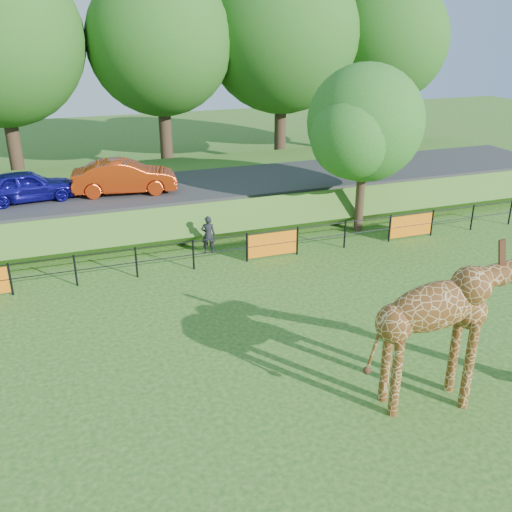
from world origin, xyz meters
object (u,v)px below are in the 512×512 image
Objects in this scene: car_blue at (27,186)px; tree_east at (367,127)px; visitor at (208,235)px; car_red at (125,177)px; giraffe at (472,332)px.

car_blue is 13.76m from tree_east.
tree_east reaches higher than car_blue.
car_red is at bearing -46.09° from visitor.
tree_east is at bearing 81.20° from giraffe.
car_blue is 3.86m from car_red.
visitor is 7.58m from tree_east.
car_red reaches higher than car_blue.
giraffe reaches higher than car_blue.
giraffe reaches higher than visitor.
car_red is 0.63× the size of tree_east.
tree_east is at bearing -105.70° from car_red.
giraffe is 17.86m from car_blue.
car_red is at bearing -98.75° from car_blue.
giraffe is 1.32× the size of car_blue.
tree_east is at bearing -161.97° from visitor.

